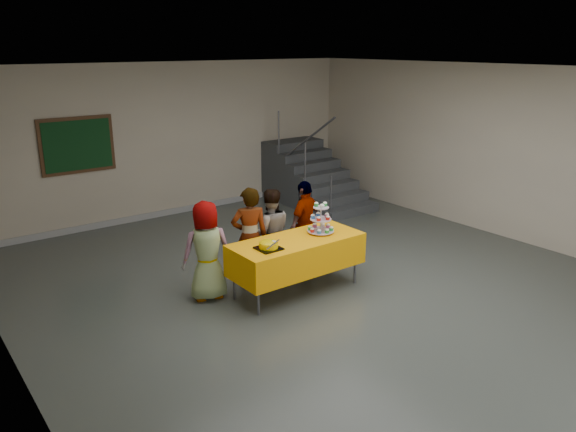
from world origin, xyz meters
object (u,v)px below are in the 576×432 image
Objects in this scene: noticeboard at (77,145)px; schoolchild_b at (250,237)px; cupcake_stand at (321,222)px; bear_cake at (269,245)px; schoolchild_a at (207,251)px; schoolchild_c at (270,233)px; bake_table at (297,254)px; schoolchild_d at (305,223)px; staircase at (308,179)px.

schoolchild_b is at bearing -73.91° from noticeboard.
cupcake_stand is 1.24× the size of bear_cake.
schoolchild_a is at bearing -84.08° from noticeboard.
noticeboard is at bearing -71.32° from schoolchild_a.
schoolchild_c is (-0.40, 0.67, -0.27)m from cupcake_stand.
bear_cake is (-0.53, -0.09, 0.27)m from bake_table.
schoolchild_b is at bearing 124.15° from bake_table.
schoolchild_b reaches higher than schoolchild_d.
schoolchild_b is at bearing -139.30° from staircase.
staircase is at bearing 53.23° from cupcake_stand.
bake_table is 0.78× the size of staircase.
schoolchild_d is at bearing -58.62° from noticeboard.
cupcake_stand reaches higher than bear_cake.
noticeboard is at bearing 113.67° from cupcake_stand.
cupcake_stand is at bearing 173.60° from schoolchild_a.
noticeboard is (-4.60, 0.84, 1.11)m from staircase.
staircase is at bearing -10.30° from noticeboard.
schoolchild_c is at bearing 53.76° from bear_cake.
schoolchild_a is at bearing 132.05° from bear_cake.
schoolchild_b is (-0.39, 0.58, 0.16)m from bake_table.
noticeboard is (-0.97, 4.50, 0.77)m from bear_cake.
staircase reaches higher than bear_cake.
noticeboard is (-1.50, 4.42, 1.04)m from bake_table.
noticeboard is at bearing -44.25° from schoolchild_c.
noticeboard is at bearing 169.70° from staircase.
bear_cake is 4.67m from noticeboard.
bake_table is at bearing 166.45° from schoolchild_a.
staircase reaches higher than schoolchild_b.
schoolchild_a reaches higher than cupcake_stand.
cupcake_stand is at bearing 144.13° from schoolchild_c.
schoolchild_d is (0.31, 0.73, -0.26)m from cupcake_stand.
schoolchild_c is 1.00× the size of schoolchild_d.
schoolchild_b is 1.15m from schoolchild_d.
schoolchild_b reaches higher than cupcake_stand.
schoolchild_a is 4.00m from noticeboard.
bear_cake is at bearing 99.92° from schoolchild_b.
noticeboard reaches higher than bear_cake.
staircase is at bearing 49.11° from bake_table.
cupcake_stand is 0.33× the size of schoolchild_a.
cupcake_stand is at bearing 167.27° from schoolchild_b.
bake_table is 0.72m from schoolchild_b.
cupcake_stand is at bearing -126.77° from staircase.
schoolchild_c is 4.22m from staircase.
schoolchild_b reaches higher than bake_table.
staircase is (3.07, 2.90, -0.18)m from schoolchild_c.
schoolchild_c is at bearing 120.70° from cupcake_stand.
cupcake_stand is 1.02m from schoolchild_b.
schoolchild_d reaches higher than cupcake_stand.
schoolchild_b reaches higher than schoolchild_a.
schoolchild_c is (0.03, 0.68, 0.11)m from bake_table.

